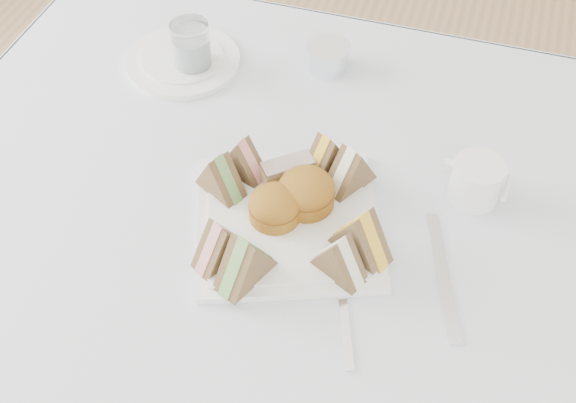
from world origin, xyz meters
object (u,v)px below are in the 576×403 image
(serving_plate, at_px, (288,222))
(water_glass, at_px, (192,48))
(creamer_jug, at_px, (476,181))
(table, at_px, (243,342))

(serving_plate, height_order, water_glass, water_glass)
(serving_plate, xyz_separation_m, creamer_jug, (0.24, 0.13, 0.03))
(table, bearing_deg, creamer_jug, 21.66)
(table, bearing_deg, serving_plate, -1.67)
(water_glass, bearing_deg, creamer_jug, -16.47)
(serving_plate, relative_size, creamer_jug, 3.41)
(table, distance_m, creamer_jug, 0.54)
(creamer_jug, bearing_deg, serving_plate, -145.54)
(table, distance_m, water_glass, 0.53)
(table, relative_size, serving_plate, 3.56)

